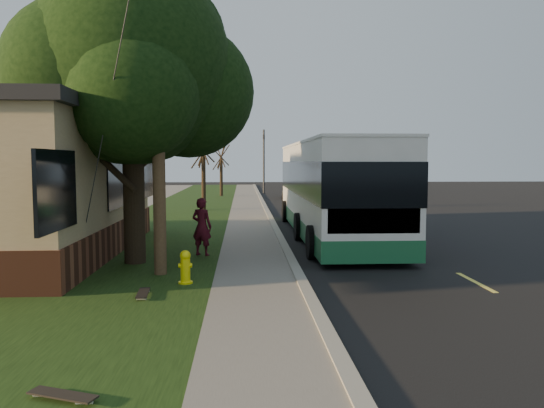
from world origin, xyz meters
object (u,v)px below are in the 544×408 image
(fire_hydrant, at_px, (185,267))
(distant_car, at_px, (293,189))
(traffic_signal, at_px, (264,157))
(dumpster, at_px, (0,230))
(transit_bus, at_px, (332,187))
(bare_tree_far, at_px, (221,171))
(skateboard_main, at_px, (143,293))
(utility_pole, at_px, (157,81))
(leafy_tree, at_px, (134,70))
(skateboarder, at_px, (202,227))
(bare_tree_near, at_px, (203,173))
(skateboard_spare, at_px, (63,395))

(fire_hydrant, bearing_deg, distant_car, 79.77)
(distant_car, bearing_deg, fire_hydrant, -93.46)
(traffic_signal, relative_size, distant_car, 1.40)
(dumpster, bearing_deg, transit_bus, 16.29)
(fire_hydrant, height_order, traffic_signal, traffic_signal)
(bare_tree_far, xyz_separation_m, skateboard_main, (-0.33, -31.10, -1.87))
(bare_tree_far, distance_m, dumpster, 26.02)
(utility_pole, distance_m, skateboard_main, 4.96)
(transit_bus, relative_size, skateboard_main, 14.67)
(utility_pole, xyz_separation_m, transit_bus, (5.28, 6.75, -2.79))
(leafy_tree, xyz_separation_m, skateboarder, (1.67, 0.86, -4.26))
(fire_hydrant, distance_m, skateboarder, 3.54)
(leafy_tree, relative_size, bare_tree_near, 1.81)
(leafy_tree, xyz_separation_m, dumpster, (-4.49, 1.99, -4.46))
(fire_hydrant, distance_m, transit_bus, 9.11)
(bare_tree_far, height_order, traffic_signal, traffic_signal)
(bare_tree_near, xyz_separation_m, bare_tree_far, (0.50, 12.00, -0.15))
(transit_bus, bearing_deg, utility_pole, -128.02)
(bare_tree_near, bearing_deg, traffic_signal, 75.96)
(traffic_signal, xyz_separation_m, dumpster, (-9.16, -29.36, -2.45))
(bare_tree_far, height_order, transit_bus, bare_tree_far)
(fire_hydrant, distance_m, traffic_signal, 34.25)
(traffic_signal, height_order, transit_bus, traffic_signal)
(leafy_tree, height_order, dumpster, leafy_tree)
(skateboard_main, relative_size, dumpster, 0.55)
(traffic_signal, bearing_deg, skateboard_spare, -95.55)
(distant_car, bearing_deg, bare_tree_far, 166.34)
(transit_bus, bearing_deg, skateboard_spare, -111.58)
(bare_tree_far, bearing_deg, leafy_tree, -92.45)
(dumpster, bearing_deg, bare_tree_far, 77.42)
(traffic_signal, relative_size, dumpster, 3.48)
(dumpster, bearing_deg, traffic_signal, 72.68)
(utility_pole, distance_m, transit_bus, 9.01)
(bare_tree_far, height_order, distant_car, bare_tree_far)
(distant_car, bearing_deg, skateboarder, -94.66)
(utility_pole, relative_size, distant_car, 2.31)
(transit_bus, height_order, skateboard_main, transit_bus)
(leafy_tree, bearing_deg, fire_hydrant, -59.33)
(skateboarder, distance_m, distant_car, 24.96)
(skateboard_main, relative_size, skateboard_spare, 1.02)
(utility_pole, xyz_separation_m, distant_car, (5.75, 26.98, -3.96))
(traffic_signal, xyz_separation_m, transit_bus, (1.47, -26.25, -1.32))
(skateboard_spare, bearing_deg, bare_tree_far, 89.41)
(transit_bus, bearing_deg, leafy_tree, -140.32)
(utility_pole, distance_m, bare_tree_far, 29.13)
(bare_tree_near, distance_m, skateboard_spare, 23.84)
(fire_hydrant, bearing_deg, skateboard_main, -123.66)
(bare_tree_near, bearing_deg, skateboard_main, -89.49)
(fire_hydrant, relative_size, skateboard_main, 0.85)
(bare_tree_near, bearing_deg, fire_hydrant, -87.14)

